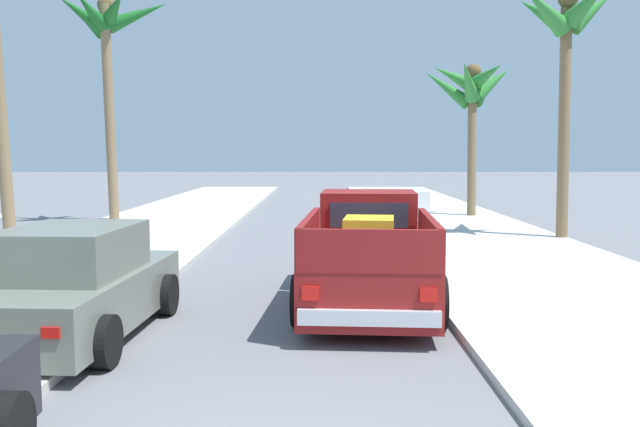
{
  "coord_description": "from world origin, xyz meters",
  "views": [
    {
      "loc": [
        0.5,
        -4.06,
        2.54
      ],
      "look_at": [
        0.52,
        10.5,
        1.2
      ],
      "focal_mm": 37.92,
      "sensor_mm": 36.0,
      "label": 1
    }
  ],
  "objects_px": {
    "palm_tree_left_fore": "(564,32)",
    "car_left_mid": "(73,286)",
    "car_right_near": "(394,220)",
    "pickup_truck": "(368,256)",
    "palm_tree_right_fore": "(106,33)",
    "palm_tree_right_mid": "(469,89)"
  },
  "relations": [
    {
      "from": "car_right_near",
      "to": "palm_tree_right_fore",
      "type": "bearing_deg",
      "value": 147.67
    },
    {
      "from": "palm_tree_left_fore",
      "to": "palm_tree_right_mid",
      "type": "xyz_separation_m",
      "value": [
        -1.2,
        6.56,
        -1.0
      ]
    },
    {
      "from": "palm_tree_left_fore",
      "to": "palm_tree_right_fore",
      "type": "xyz_separation_m",
      "value": [
        -14.21,
        4.53,
        0.75
      ]
    },
    {
      "from": "palm_tree_left_fore",
      "to": "car_left_mid",
      "type": "bearing_deg",
      "value": -135.09
    },
    {
      "from": "car_right_near",
      "to": "palm_tree_right_mid",
      "type": "relative_size",
      "value": 0.73
    },
    {
      "from": "car_left_mid",
      "to": "palm_tree_left_fore",
      "type": "relative_size",
      "value": 0.61
    },
    {
      "from": "pickup_truck",
      "to": "car_left_mid",
      "type": "xyz_separation_m",
      "value": [
        -4.17,
        -2.14,
        -0.08
      ]
    },
    {
      "from": "pickup_truck",
      "to": "palm_tree_right_fore",
      "type": "relative_size",
      "value": 0.67
    },
    {
      "from": "pickup_truck",
      "to": "car_right_near",
      "type": "bearing_deg",
      "value": 79.82
    },
    {
      "from": "car_left_mid",
      "to": "palm_tree_left_fore",
      "type": "height_order",
      "value": "palm_tree_left_fore"
    },
    {
      "from": "pickup_truck",
      "to": "palm_tree_right_mid",
      "type": "xyz_separation_m",
      "value": [
        4.85,
        14.61,
        4.09
      ]
    },
    {
      "from": "pickup_truck",
      "to": "palm_tree_right_mid",
      "type": "height_order",
      "value": "palm_tree_right_mid"
    },
    {
      "from": "palm_tree_left_fore",
      "to": "palm_tree_right_fore",
      "type": "relative_size",
      "value": 0.9
    },
    {
      "from": "palm_tree_left_fore",
      "to": "palm_tree_right_fore",
      "type": "height_order",
      "value": "palm_tree_right_fore"
    },
    {
      "from": "palm_tree_left_fore",
      "to": "pickup_truck",
      "type": "bearing_deg",
      "value": -126.94
    },
    {
      "from": "car_left_mid",
      "to": "palm_tree_right_fore",
      "type": "xyz_separation_m",
      "value": [
        -3.99,
        14.72,
        5.92
      ]
    },
    {
      "from": "palm_tree_left_fore",
      "to": "palm_tree_right_mid",
      "type": "distance_m",
      "value": 6.75
    },
    {
      "from": "palm_tree_right_mid",
      "to": "car_right_near",
      "type": "bearing_deg",
      "value": -114.69
    },
    {
      "from": "car_right_near",
      "to": "pickup_truck",
      "type": "bearing_deg",
      "value": -100.18
    },
    {
      "from": "car_right_near",
      "to": "palm_tree_left_fore",
      "type": "distance_m",
      "value": 7.22
    },
    {
      "from": "palm_tree_right_mid",
      "to": "palm_tree_right_fore",
      "type": "bearing_deg",
      "value": -171.12
    },
    {
      "from": "car_right_near",
      "to": "palm_tree_right_fore",
      "type": "height_order",
      "value": "palm_tree_right_fore"
    }
  ]
}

